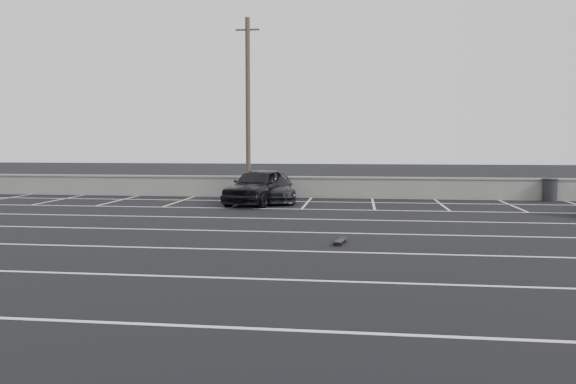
# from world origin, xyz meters

# --- Properties ---
(ground) EXTENTS (120.00, 120.00, 0.00)m
(ground) POSITION_xyz_m (0.00, 0.00, 0.00)
(ground) COLOR black
(ground) RESTS_ON ground
(seawall) EXTENTS (50.00, 0.45, 1.06)m
(seawall) POSITION_xyz_m (0.00, 14.00, 0.55)
(seawall) COLOR gray
(seawall) RESTS_ON ground
(stall_lines) EXTENTS (36.00, 20.05, 0.01)m
(stall_lines) POSITION_xyz_m (-0.08, 4.41, 0.00)
(stall_lines) COLOR silver
(stall_lines) RESTS_ON ground
(car_left) EXTENTS (2.82, 5.00, 1.60)m
(car_left) POSITION_xyz_m (-1.15, 10.88, 0.80)
(car_left) COLOR black
(car_left) RESTS_ON ground
(car_right) EXTENTS (2.72, 4.56, 1.24)m
(car_right) POSITION_xyz_m (-0.62, 11.79, 0.62)
(car_right) COLOR black
(car_right) RESTS_ON ground
(utility_pole) EXTENTS (1.17, 0.23, 8.76)m
(utility_pole) POSITION_xyz_m (-2.07, 13.20, 4.43)
(utility_pole) COLOR #4C4238
(utility_pole) RESTS_ON ground
(trash_bin) EXTENTS (0.79, 0.79, 1.07)m
(trash_bin) POSITION_xyz_m (12.24, 13.60, 0.55)
(trash_bin) COLOR black
(trash_bin) RESTS_ON ground
(skateboard) EXTENTS (0.36, 0.80, 0.09)m
(skateboard) POSITION_xyz_m (2.85, 1.20, 0.07)
(skateboard) COLOR black
(skateboard) RESTS_ON ground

